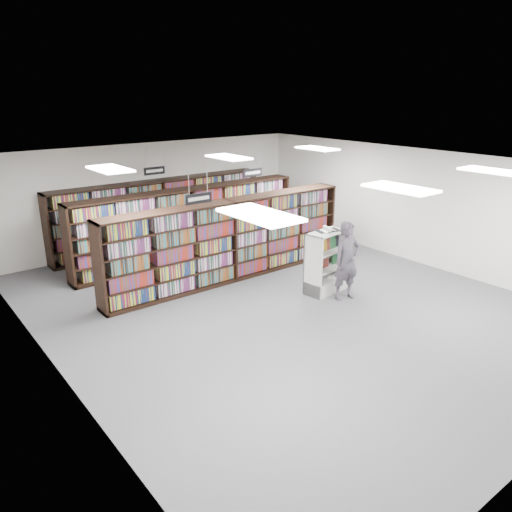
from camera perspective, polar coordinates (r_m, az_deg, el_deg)
floor at (r=11.65m, az=2.81°, el=-5.43°), size 12.00×12.00×0.00m
ceiling at (r=10.75m, az=3.08°, el=10.33°), size 10.00×12.00×0.10m
wall_back at (r=15.98m, az=-11.36°, el=6.92°), size 10.00×0.10×3.20m
wall_left at (r=8.85m, az=-22.44°, el=-3.70°), size 0.10×12.00×3.20m
wall_right at (r=14.77m, az=17.86°, el=5.43°), size 0.10×12.00×3.20m
bookshelf_row_near at (r=12.77m, az=-2.97°, el=1.78°), size 7.00×0.60×2.10m
bookshelf_row_mid at (r=14.39m, az=-7.58°, el=3.58°), size 7.00×0.60×2.10m
bookshelf_row_far at (r=15.84m, az=-10.74°, el=4.81°), size 7.00×0.60×2.10m
aisle_sign_left at (r=10.79m, az=-6.58°, el=6.66°), size 0.65×0.02×0.80m
aisle_sign_right at (r=14.09m, az=-0.39°, el=9.59°), size 0.65×0.02×0.80m
aisle_sign_center at (r=14.72m, az=-11.54°, el=9.61°), size 0.65×0.02×0.80m
troffer_front_left at (r=6.61m, az=0.46°, el=4.72°), size 0.60×1.20×0.04m
troffer_front_center at (r=8.76m, az=16.16°, el=7.45°), size 0.60×1.20×0.04m
troffer_front_right at (r=11.30m, az=25.35°, el=8.79°), size 0.60×1.20×0.04m
troffer_back_left at (r=10.91m, az=-16.34°, el=9.52°), size 0.60×1.20×0.04m
troffer_back_center at (r=12.32m, az=-3.14°, el=11.21°), size 0.60×1.20×0.04m
troffer_back_right at (r=14.24m, az=7.02°, el=12.10°), size 0.60×1.20×0.04m
endcap_display at (r=12.28m, az=7.88°, el=-1.75°), size 1.14×0.67×1.52m
open_book at (r=12.00m, az=8.21°, el=3.02°), size 0.64×0.47×0.13m
shopper at (r=11.78m, az=10.33°, el=-0.56°), size 0.76×0.58×1.87m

